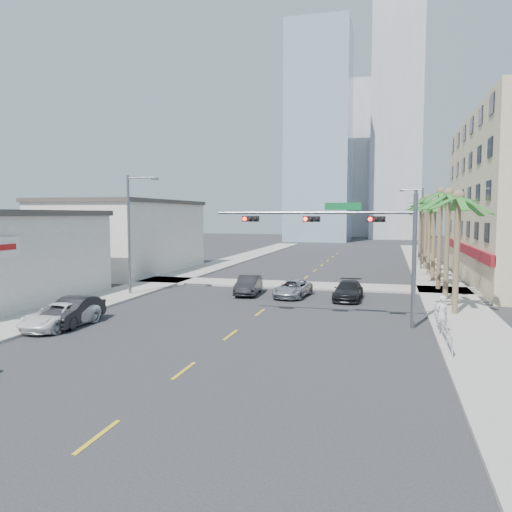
{
  "coord_description": "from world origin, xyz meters",
  "views": [
    {
      "loc": [
        7.63,
        -19.71,
        6.12
      ],
      "look_at": [
        -0.36,
        10.4,
        3.5
      ],
      "focal_mm": 35.0,
      "sensor_mm": 36.0,
      "label": 1
    }
  ],
  "objects_px": {
    "car_parked_mid": "(73,311)",
    "pedestrian": "(442,315)",
    "car_lane_center": "(293,289)",
    "car_lane_right": "(348,291)",
    "traffic_signal_mast": "(353,234)",
    "car_parked_far": "(59,316)",
    "car_lane_left": "(249,285)"
  },
  "relations": [
    {
      "from": "car_lane_center",
      "to": "car_lane_right",
      "type": "xyz_separation_m",
      "value": [
        4.07,
        -0.16,
        0.05
      ]
    },
    {
      "from": "car_lane_left",
      "to": "pedestrian",
      "type": "bearing_deg",
      "value": -43.42
    },
    {
      "from": "traffic_signal_mast",
      "to": "car_parked_far",
      "type": "distance_m",
      "value": 16.53
    },
    {
      "from": "car_lane_center",
      "to": "pedestrian",
      "type": "xyz_separation_m",
      "value": [
        9.42,
        -9.86,
        0.49
      ]
    },
    {
      "from": "car_lane_left",
      "to": "traffic_signal_mast",
      "type": "bearing_deg",
      "value": -50.97
    },
    {
      "from": "car_lane_right",
      "to": "traffic_signal_mast",
      "type": "bearing_deg",
      "value": -82.69
    },
    {
      "from": "traffic_signal_mast",
      "to": "pedestrian",
      "type": "distance_m",
      "value": 6.19
    },
    {
      "from": "car_parked_far",
      "to": "car_lane_left",
      "type": "distance_m",
      "value": 15.05
    },
    {
      "from": "car_lane_left",
      "to": "car_lane_center",
      "type": "xyz_separation_m",
      "value": [
        3.47,
        -0.3,
        -0.09
      ]
    },
    {
      "from": "car_parked_mid",
      "to": "car_lane_right",
      "type": "height_order",
      "value": "car_parked_mid"
    },
    {
      "from": "car_lane_center",
      "to": "car_parked_mid",
      "type": "bearing_deg",
      "value": -122.94
    },
    {
      "from": "car_lane_left",
      "to": "car_lane_right",
      "type": "distance_m",
      "value": 7.56
    },
    {
      "from": "traffic_signal_mast",
      "to": "car_lane_left",
      "type": "distance_m",
      "value": 12.77
    },
    {
      "from": "pedestrian",
      "to": "car_parked_far",
      "type": "bearing_deg",
      "value": -16.41
    },
    {
      "from": "car_parked_mid",
      "to": "pedestrian",
      "type": "height_order",
      "value": "pedestrian"
    },
    {
      "from": "car_parked_mid",
      "to": "car_lane_left",
      "type": "height_order",
      "value": "car_parked_mid"
    },
    {
      "from": "car_lane_center",
      "to": "pedestrian",
      "type": "height_order",
      "value": "pedestrian"
    },
    {
      "from": "car_lane_left",
      "to": "pedestrian",
      "type": "distance_m",
      "value": 16.42
    },
    {
      "from": "traffic_signal_mast",
      "to": "car_lane_right",
      "type": "bearing_deg",
      "value": 95.84
    },
    {
      "from": "car_parked_far",
      "to": "car_lane_center",
      "type": "height_order",
      "value": "car_parked_far"
    },
    {
      "from": "traffic_signal_mast",
      "to": "car_parked_far",
      "type": "height_order",
      "value": "traffic_signal_mast"
    },
    {
      "from": "car_lane_center",
      "to": "car_lane_right",
      "type": "relative_size",
      "value": 0.97
    },
    {
      "from": "car_parked_far",
      "to": "car_lane_left",
      "type": "height_order",
      "value": "car_lane_left"
    },
    {
      "from": "pedestrian",
      "to": "car_lane_right",
      "type": "bearing_deg",
      "value": -86.92
    },
    {
      "from": "pedestrian",
      "to": "traffic_signal_mast",
      "type": "bearing_deg",
      "value": -44.74
    },
    {
      "from": "car_lane_center",
      "to": "traffic_signal_mast",
      "type": "bearing_deg",
      "value": -52.94
    },
    {
      "from": "car_parked_mid",
      "to": "car_lane_right",
      "type": "bearing_deg",
      "value": 36.11
    },
    {
      "from": "car_lane_right",
      "to": "pedestrian",
      "type": "distance_m",
      "value": 11.08
    },
    {
      "from": "car_parked_far",
      "to": "car_lane_right",
      "type": "xyz_separation_m",
      "value": [
        14.35,
        12.95,
        0.01
      ]
    },
    {
      "from": "traffic_signal_mast",
      "to": "car_lane_center",
      "type": "relative_size",
      "value": 2.46
    },
    {
      "from": "car_parked_mid",
      "to": "car_lane_center",
      "type": "bearing_deg",
      "value": 46.19
    },
    {
      "from": "car_parked_mid",
      "to": "car_lane_right",
      "type": "xyz_separation_m",
      "value": [
        14.12,
        12.05,
        -0.08
      ]
    }
  ]
}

